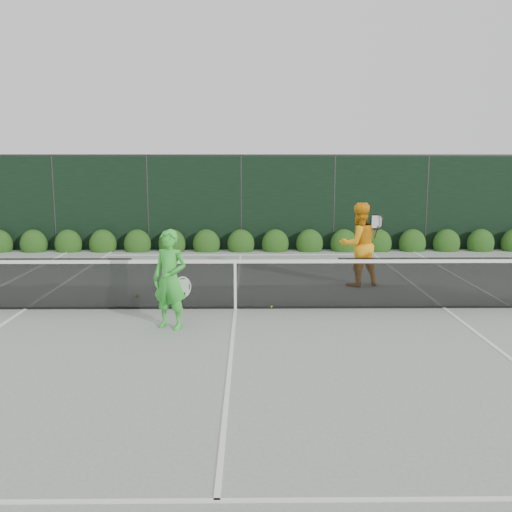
{
  "coord_description": "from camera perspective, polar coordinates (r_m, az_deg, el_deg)",
  "views": [
    {
      "loc": [
        0.29,
        -10.86,
        2.89
      ],
      "look_at": [
        0.41,
        0.3,
        1.0
      ],
      "focal_mm": 40.0,
      "sensor_mm": 36.0,
      "label": 1
    }
  ],
  "objects": [
    {
      "name": "ground",
      "position": [
        11.25,
        -2.08,
        -5.29
      ],
      "size": [
        80.0,
        80.0,
        0.0
      ],
      "primitive_type": "plane",
      "color": "gray",
      "rests_on": "ground"
    },
    {
      "name": "tennis_net",
      "position": [
        11.12,
        -2.22,
        -2.64
      ],
      "size": [
        12.9,
        0.1,
        1.07
      ],
      "color": "black",
      "rests_on": "ground"
    },
    {
      "name": "player_woman",
      "position": [
        9.9,
        -8.59,
        -2.32
      ],
      "size": [
        0.74,
        0.62,
        1.72
      ],
      "rotation": [
        0.0,
        0.0,
        -0.4
      ],
      "color": "green",
      "rests_on": "ground"
    },
    {
      "name": "player_man",
      "position": [
        13.29,
        10.24,
        1.14
      ],
      "size": [
        1.11,
        0.97,
        1.93
      ],
      "rotation": [
        0.0,
        0.0,
        3.43
      ],
      "color": "#F8A014",
      "rests_on": "ground"
    },
    {
      "name": "court_lines",
      "position": [
        11.24,
        -2.08,
        -5.26
      ],
      "size": [
        11.03,
        23.83,
        0.01
      ],
      "color": "white",
      "rests_on": "ground"
    },
    {
      "name": "windscreen_fence",
      "position": [
        8.27,
        -2.61,
        0.03
      ],
      "size": [
        32.0,
        21.07,
        3.06
      ],
      "color": "black",
      "rests_on": "ground"
    },
    {
      "name": "hedge_row",
      "position": [
        18.21,
        -1.52,
        1.22
      ],
      "size": [
        31.66,
        0.65,
        0.94
      ],
      "color": "#14390F",
      "rests_on": "ground"
    },
    {
      "name": "tennis_balls",
      "position": [
        11.56,
        -6.1,
        -4.75
      ],
      "size": [
        2.89,
        1.2,
        0.07
      ],
      "color": "#B3D32F",
      "rests_on": "ground"
    }
  ]
}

